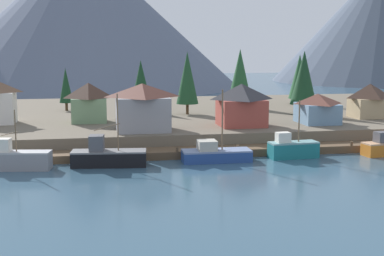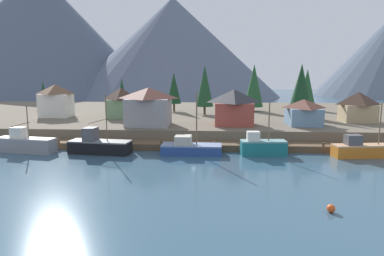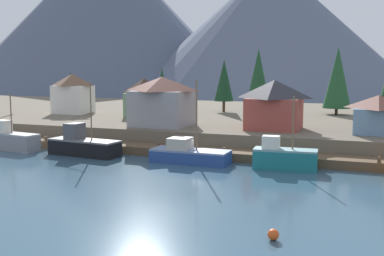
# 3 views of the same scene
# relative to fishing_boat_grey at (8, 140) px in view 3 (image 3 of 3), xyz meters

# --- Properties ---
(ground_plane) EXTENTS (400.00, 400.00, 1.00)m
(ground_plane) POSITION_rel_fishing_boat_grey_xyz_m (24.11, 21.95, -1.77)
(ground_plane) COLOR #335166
(dock) EXTENTS (80.00, 4.00, 1.60)m
(dock) POSITION_rel_fishing_boat_grey_xyz_m (24.11, 3.94, -0.77)
(dock) COLOR brown
(dock) RESTS_ON ground_plane
(shoreline_bank) EXTENTS (400.00, 56.00, 2.50)m
(shoreline_bank) POSITION_rel_fishing_boat_grey_xyz_m (24.11, 33.95, -0.02)
(shoreline_bank) COLOR #665B4C
(shoreline_bank) RESTS_ON ground_plane
(mountain_west_peak) EXTENTS (126.90, 126.90, 67.14)m
(mountain_west_peak) POSITION_rel_fishing_boat_grey_xyz_m (-67.34, 137.34, 32.29)
(mountain_west_peak) COLOR #4C566B
(mountain_west_peak) RESTS_ON ground_plane
(mountain_central_peak) EXTENTS (112.55, 112.55, 51.40)m
(mountain_central_peak) POSITION_rel_fishing_boat_grey_xyz_m (6.18, 135.89, 24.43)
(mountain_central_peak) COLOR slate
(mountain_central_peak) RESTS_ON ground_plane
(fishing_boat_grey) EXTENTS (9.34, 3.67, 7.11)m
(fishing_boat_grey) POSITION_rel_fishing_boat_grey_xyz_m (0.00, 0.00, 0.00)
(fishing_boat_grey) COLOR gray
(fishing_boat_grey) RESTS_ON ground_plane
(fishing_boat_black) EXTENTS (9.20, 3.80, 8.80)m
(fishing_boat_black) POSITION_rel_fishing_boat_grey_xyz_m (11.24, -0.08, -0.07)
(fishing_boat_black) COLOR black
(fishing_boat_black) RESTS_ON ground_plane
(fishing_boat_blue) EXTENTS (8.70, 3.21, 9.07)m
(fishing_boat_blue) POSITION_rel_fishing_boat_grey_xyz_m (24.65, 0.19, -0.31)
(fishing_boat_blue) COLOR navy
(fishing_boat_blue) RESTS_ON ground_plane
(fishing_boat_teal) EXTENTS (6.54, 2.73, 7.50)m
(fishing_boat_teal) POSITION_rel_fishing_boat_grey_xyz_m (35.01, 0.45, -0.04)
(fishing_boat_teal) COLOR #196B70
(fishing_boat_teal) RESTS_ON ground_plane
(house_green) EXTENTS (5.67, 4.53, 6.25)m
(house_green) POSITION_rel_fishing_boat_grey_xyz_m (8.94, 20.86, 4.43)
(house_green) COLOR #6B8E66
(house_green) RESTS_ON shoreline_bank
(house_red) EXTENTS (6.98, 6.29, 6.36)m
(house_red) POSITION_rel_fishing_boat_grey_xyz_m (31.53, 12.83, 4.48)
(house_red) COLOR #9E4238
(house_red) RESTS_ON shoreline_bank
(house_white) EXTENTS (6.30, 4.98, 6.91)m
(house_white) POSITION_rel_fishing_boat_grey_xyz_m (-5.38, 21.95, 4.75)
(house_white) COLOR silver
(house_white) RESTS_ON shoreline_bank
(house_grey) EXTENTS (7.74, 7.09, 6.70)m
(house_grey) POSITION_rel_fishing_boat_grey_xyz_m (16.53, 11.14, 4.64)
(house_grey) COLOR gray
(house_grey) RESTS_ON shoreline_bank
(house_blue) EXTENTS (5.76, 6.59, 4.62)m
(house_blue) POSITION_rel_fishing_boat_grey_xyz_m (44.00, 13.57, 3.59)
(house_blue) COLOR #6689A8
(house_blue) RESTS_ON shoreline_bank
(conifer_near_left) EXTENTS (2.51, 2.51, 7.99)m
(conifer_near_left) POSITION_rel_fishing_boat_grey_xyz_m (4.63, 37.47, 5.94)
(conifer_near_left) COLOR #4C3823
(conifer_near_left) RESTS_ON shoreline_bank
(conifer_mid_right) EXTENTS (3.89, 3.89, 11.01)m
(conifer_mid_right) POSITION_rel_fishing_boat_grey_xyz_m (25.94, 28.16, 7.66)
(conifer_mid_right) COLOR #4C3823
(conifer_mid_right) RESTS_ON shoreline_bank
(conifer_back_left) EXTENTS (4.71, 4.71, 11.44)m
(conifer_back_left) POSITION_rel_fishing_boat_grey_xyz_m (37.75, 36.37, 7.49)
(conifer_back_left) COLOR #4C3823
(conifer_back_left) RESTS_ON shoreline_bank
(conifer_back_right) EXTENTS (3.50, 3.50, 9.40)m
(conifer_back_right) POSITION_rel_fishing_boat_grey_xyz_m (18.31, 34.26, 6.89)
(conifer_back_right) COLOR #4C3823
(conifer_back_right) RESTS_ON shoreline_bank
(conifer_centre) EXTENTS (2.34, 2.34, 7.26)m
(conifer_centre) POSITION_rel_fishing_boat_grey_xyz_m (-14.36, 34.20, 5.41)
(conifer_centre) COLOR #4C3823
(conifer_centre) RESTS_ON shoreline_bank
(channel_buoy) EXTENTS (0.70, 0.70, 0.70)m
(channel_buoy) POSITION_rel_fishing_boat_grey_xyz_m (37.86, -19.94, -0.92)
(channel_buoy) COLOR #E04C19
(channel_buoy) RESTS_ON ground_plane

